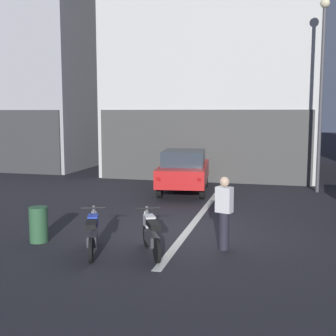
{
  "coord_description": "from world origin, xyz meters",
  "views": [
    {
      "loc": [
        2.27,
        -11.04,
        3.11
      ],
      "look_at": [
        -1.02,
        2.0,
        1.4
      ],
      "focal_mm": 47.4,
      "sensor_mm": 36.0,
      "label": 1
    }
  ],
  "objects_px": {
    "trash_bin": "(39,225)",
    "motorcycle_white_row_left_mid": "(151,234)",
    "car_red_crossing_near": "(184,170)",
    "street_lamp": "(322,78)",
    "person_by_motorcycles": "(224,213)",
    "motorcycle_blue_row_leftmost": "(93,233)"
  },
  "relations": [
    {
      "from": "car_red_crossing_near",
      "to": "street_lamp",
      "type": "distance_m",
      "value": 6.27
    },
    {
      "from": "person_by_motorcycles",
      "to": "motorcycle_white_row_left_mid",
      "type": "bearing_deg",
      "value": -154.26
    },
    {
      "from": "motorcycle_blue_row_leftmost",
      "to": "car_red_crossing_near",
      "type": "bearing_deg",
      "value": 87.34
    },
    {
      "from": "motorcycle_white_row_left_mid",
      "to": "person_by_motorcycles",
      "type": "distance_m",
      "value": 1.71
    },
    {
      "from": "trash_bin",
      "to": "motorcycle_blue_row_leftmost",
      "type": "bearing_deg",
      "value": -17.32
    },
    {
      "from": "car_red_crossing_near",
      "to": "motorcycle_white_row_left_mid",
      "type": "bearing_deg",
      "value": -83.3
    },
    {
      "from": "motorcycle_blue_row_leftmost",
      "to": "person_by_motorcycles",
      "type": "xyz_separation_m",
      "value": [
        2.76,
        1.0,
        0.4
      ]
    },
    {
      "from": "person_by_motorcycles",
      "to": "trash_bin",
      "type": "distance_m",
      "value": 4.43
    },
    {
      "from": "car_red_crossing_near",
      "to": "trash_bin",
      "type": "relative_size",
      "value": 5.04
    },
    {
      "from": "motorcycle_white_row_left_mid",
      "to": "trash_bin",
      "type": "bearing_deg",
      "value": 175.5
    },
    {
      "from": "trash_bin",
      "to": "motorcycle_white_row_left_mid",
      "type": "bearing_deg",
      "value": -4.5
    },
    {
      "from": "street_lamp",
      "to": "motorcycle_blue_row_leftmost",
      "type": "height_order",
      "value": "street_lamp"
    },
    {
      "from": "street_lamp",
      "to": "motorcycle_white_row_left_mid",
      "type": "distance_m",
      "value": 10.56
    },
    {
      "from": "trash_bin",
      "to": "person_by_motorcycles",
      "type": "bearing_deg",
      "value": 6.47
    },
    {
      "from": "motorcycle_blue_row_leftmost",
      "to": "trash_bin",
      "type": "height_order",
      "value": "motorcycle_blue_row_leftmost"
    },
    {
      "from": "motorcycle_blue_row_leftmost",
      "to": "person_by_motorcycles",
      "type": "relative_size",
      "value": 0.96
    },
    {
      "from": "car_red_crossing_near",
      "to": "motorcycle_white_row_left_mid",
      "type": "height_order",
      "value": "car_red_crossing_near"
    },
    {
      "from": "car_red_crossing_near",
      "to": "trash_bin",
      "type": "bearing_deg",
      "value": -105.08
    },
    {
      "from": "car_red_crossing_near",
      "to": "trash_bin",
      "type": "height_order",
      "value": "car_red_crossing_near"
    },
    {
      "from": "motorcycle_blue_row_leftmost",
      "to": "trash_bin",
      "type": "xyz_separation_m",
      "value": [
        -1.62,
        0.51,
        -0.03
      ]
    },
    {
      "from": "car_red_crossing_near",
      "to": "trash_bin",
      "type": "distance_m",
      "value": 7.65
    },
    {
      "from": "street_lamp",
      "to": "motorcycle_blue_row_leftmost",
      "type": "relative_size",
      "value": 4.57
    }
  ]
}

